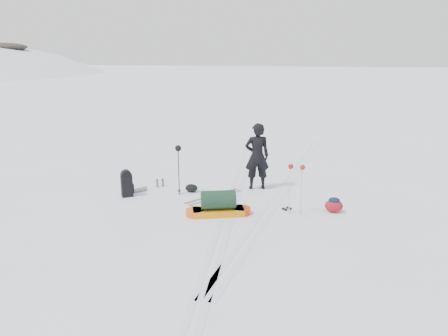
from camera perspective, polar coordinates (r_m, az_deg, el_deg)
The scene contains 13 objects.
ground at distance 12.05m, azimuth 1.06°, elevation -4.51°, with size 200.00×200.00×0.00m, color white.
ski_tracks at distance 12.78m, azimuth 4.47°, elevation -3.37°, with size 3.38×17.97×0.01m.
skier at distance 13.00m, azimuth 4.34°, elevation 1.54°, with size 0.73×0.48×2.00m, color black.
pulk_sled at distance 11.10m, azimuth -0.75°, elevation -4.93°, with size 1.73×0.97×0.64m.
expedition_rucksack at distance 12.76m, azimuth -12.39°, elevation -2.03°, with size 0.57×0.85×0.78m.
ski_poles_black at distance 12.44m, azimuth -5.99°, elevation 1.80°, with size 0.18×0.21×1.46m.
ski_poles_silver at distance 10.99m, azimuth 9.42°, elevation -0.61°, with size 0.42×0.16×1.32m.
touring_skis_grey at distance 12.48m, azimuth -1.31°, elevation -3.73°, with size 1.40×1.73×0.07m.
touring_skis_white at distance 11.60m, azimuth 8.20°, elevation -5.39°, with size 1.31×1.26×0.06m.
rope_coil at distance 11.26m, azimuth 0.82°, elevation -5.82°, with size 0.55×0.55×0.05m.
small_daypack at distance 11.65m, azimuth 14.16°, elevation -4.70°, with size 0.51×0.42×0.39m.
thermos_pair at distance 13.50m, azimuth -8.36°, elevation -1.95°, with size 0.19×0.21×0.25m.
stuff_sack at distance 12.93m, azimuth -4.28°, elevation -2.62°, with size 0.41×0.34×0.23m.
Camera 1 is at (2.00, -11.16, 4.07)m, focal length 35.00 mm.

